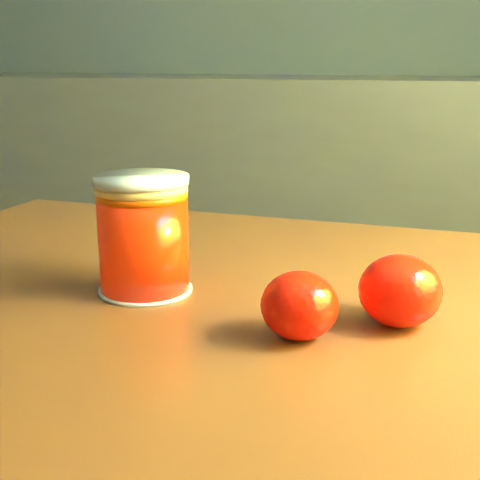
# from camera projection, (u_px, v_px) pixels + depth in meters

# --- Properties ---
(kitchen_counter) EXTENTS (3.15, 0.60, 0.90)m
(kitchen_counter) POSITION_uv_depth(u_px,v_px,m) (131.00, 212.00, 2.27)
(kitchen_counter) COLOR #49494D
(kitchen_counter) RESTS_ON ground
(table) EXTENTS (1.01, 0.73, 0.74)m
(table) POSITION_uv_depth(u_px,v_px,m) (271.00, 403.00, 0.62)
(table) COLOR brown
(table) RESTS_ON ground
(juice_glass) EXTENTS (0.09, 0.09, 0.11)m
(juice_glass) POSITION_uv_depth(u_px,v_px,m) (143.00, 235.00, 0.63)
(juice_glass) COLOR red
(juice_glass) RESTS_ON table
(orange_front) EXTENTS (0.07, 0.07, 0.05)m
(orange_front) POSITION_uv_depth(u_px,v_px,m) (299.00, 305.00, 0.53)
(orange_front) COLOR #FF1805
(orange_front) RESTS_ON table
(orange_back) EXTENTS (0.07, 0.07, 0.06)m
(orange_back) POSITION_uv_depth(u_px,v_px,m) (400.00, 291.00, 0.55)
(orange_back) COLOR #FF1805
(orange_back) RESTS_ON table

